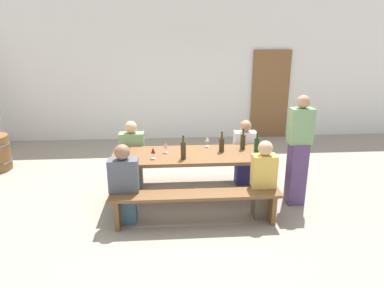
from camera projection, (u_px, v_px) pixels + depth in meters
The scene contains 18 objects.
ground_plane at pixel (192, 200), 5.25m from camera, with size 24.00×24.00×0.00m, color gray.
back_wall at pixel (181, 72), 8.09m from camera, with size 14.00×0.20×3.20m, color silver.
wooden_door at pixel (270, 95), 8.28m from camera, with size 0.90×0.06×2.10m, color brown.
tasting_table at pixel (192, 158), 5.05m from camera, with size 2.34×0.82×0.75m.
bench_near at pixel (196, 200), 4.47m from camera, with size 2.24×0.30×0.45m.
bench_far at pixel (189, 162), 5.82m from camera, with size 2.24×0.30×0.45m.
wine_bottle_0 at pixel (222, 144), 5.09m from camera, with size 0.08×0.08×0.31m.
wine_bottle_1 at pixel (243, 141), 5.20m from camera, with size 0.08×0.08×0.32m.
wine_bottle_2 at pixel (257, 146), 4.99m from camera, with size 0.07×0.07×0.34m.
wine_bottle_3 at pixel (183, 150), 4.77m from camera, with size 0.07×0.07×0.34m.
wine_glass_0 at pixel (207, 139), 5.32m from camera, with size 0.06×0.06×0.16m.
wine_glass_1 at pixel (153, 151), 4.78m from camera, with size 0.07×0.07×0.16m.
wine_glass_2 at pixel (166, 145), 5.04m from camera, with size 0.06×0.06×0.17m.
seated_guest_near_0 at pixel (124, 186), 4.50m from camera, with size 0.39×0.24×1.09m.
seated_guest_near_1 at pixel (263, 181), 4.62m from camera, with size 0.32×0.24×1.10m.
seated_guest_far_0 at pixel (133, 157), 5.56m from camera, with size 0.39×0.24×1.12m.
seated_guest_far_1 at pixel (244, 154), 5.69m from camera, with size 0.36×0.24×1.10m.
standing_host at pixel (298, 153), 4.93m from camera, with size 0.32×0.24×1.63m.
Camera 1 is at (-0.35, -4.74, 2.40)m, focal length 32.00 mm.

